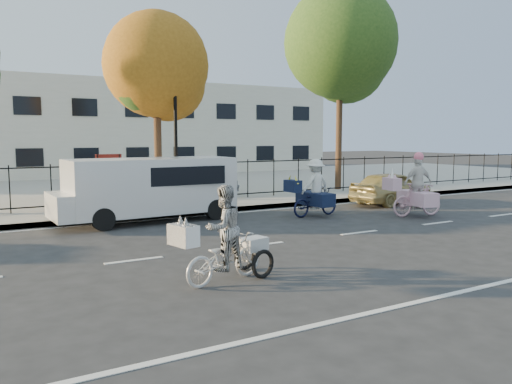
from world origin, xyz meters
TOP-DOWN VIEW (x-y plane):
  - ground at (0.00, 0.00)m, footprint 120.00×120.00m
  - road_markings at (0.00, 0.00)m, footprint 60.00×9.52m
  - curb at (0.00, 5.05)m, footprint 60.00×0.10m
  - sidewalk at (0.00, 6.10)m, footprint 60.00×2.20m
  - parking_lot at (0.00, 15.00)m, footprint 60.00×15.60m
  - iron_fence at (0.00, 7.20)m, footprint 58.00×0.06m
  - building at (0.00, 25.00)m, footprint 34.00×10.00m
  - lamppost at (0.50, 6.80)m, footprint 0.36×0.36m
  - street_sign at (-1.85, 6.80)m, footprint 0.85×0.06m
  - zebra_trike at (-2.06, -2.26)m, footprint 1.98×1.09m
  - unicorn_bike at (6.39, 1.20)m, footprint 2.07×1.47m
  - bull_bike at (3.63, 2.84)m, footprint 1.97×1.36m
  - white_van at (-1.24, 4.50)m, footprint 5.38×2.05m
  - gold_sedan at (7.92, 3.80)m, footprint 3.80×1.97m
  - pedestrian at (-2.97, 6.80)m, footprint 0.67×0.64m
  - lot_car_c at (1.74, 10.32)m, footprint 2.69×4.46m
  - lot_car_d at (2.72, 9.66)m, footprint 2.33×3.83m
  - tree_mid at (0.46, 8.26)m, footprint 3.87×3.87m
  - tree_east at (8.87, 8.02)m, footprint 5.02×5.02m

SIDE VIEW (x-z plane):
  - ground at x=0.00m, z-range 0.00..0.00m
  - road_markings at x=0.00m, z-range 0.00..0.01m
  - curb at x=0.00m, z-range 0.00..0.15m
  - sidewalk at x=0.00m, z-range 0.00..0.15m
  - parking_lot at x=0.00m, z-range 0.00..0.15m
  - gold_sedan at x=7.92m, z-range 0.00..1.24m
  - zebra_trike at x=-2.06m, z-range -0.19..1.50m
  - bull_bike at x=3.63m, z-range -0.18..1.64m
  - unicorn_bike at x=6.39m, z-range -0.27..1.78m
  - lot_car_d at x=2.72m, z-range 0.15..1.37m
  - lot_car_c at x=1.74m, z-range 0.15..1.54m
  - iron_fence at x=0.00m, z-range 0.15..1.65m
  - pedestrian at x=-2.97m, z-range 0.15..1.70m
  - white_van at x=-1.24m, z-range 0.10..1.98m
  - street_sign at x=-1.85m, z-range 0.52..2.32m
  - building at x=0.00m, z-range 0.00..6.00m
  - lamppost at x=0.50m, z-range 0.95..5.28m
  - tree_mid at x=0.46m, z-range 1.42..8.52m
  - tree_east at x=8.87m, z-range 1.85..11.05m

